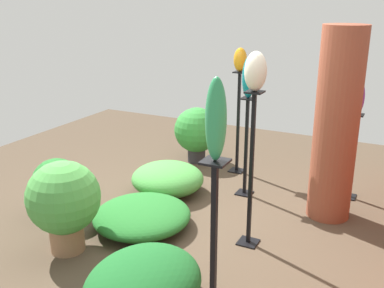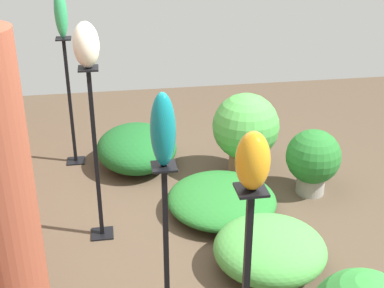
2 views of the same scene
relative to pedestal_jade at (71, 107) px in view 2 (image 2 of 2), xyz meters
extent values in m
plane|color=#4C3D2D|center=(-1.61, -1.12, -0.67)|extent=(8.00, 8.00, 0.00)
cube|color=black|center=(0.00, 0.00, -0.67)|extent=(0.20, 0.20, 0.01)
cube|color=black|center=(0.00, 0.00, 0.05)|extent=(0.04, 0.04, 1.45)
cube|color=black|center=(0.00, 0.00, 0.77)|extent=(0.16, 0.16, 0.02)
cube|color=black|center=(-2.67, -0.75, -0.05)|extent=(0.04, 0.04, 1.26)
cube|color=black|center=(-2.67, -0.75, 0.58)|extent=(0.16, 0.16, 0.02)
cube|color=black|center=(-1.53, -0.29, -0.67)|extent=(0.20, 0.20, 0.01)
cube|color=black|center=(-1.53, -0.29, 0.12)|extent=(0.04, 0.04, 1.58)
cube|color=black|center=(-1.53, -0.29, 0.90)|extent=(0.16, 0.16, 0.02)
cube|color=black|center=(-3.36, -1.13, 0.77)|extent=(0.16, 0.16, 0.02)
ellipsoid|color=#2D9356|center=(0.00, 0.00, 1.04)|extent=(0.12, 0.13, 0.52)
ellipsoid|color=#0F727A|center=(-2.67, -0.75, 0.83)|extent=(0.16, 0.16, 0.50)
ellipsoid|color=beige|center=(-1.53, -0.29, 1.09)|extent=(0.22, 0.21, 0.36)
ellipsoid|color=orange|center=(-3.36, -1.13, 0.93)|extent=(0.19, 0.18, 0.32)
cylinder|color=gray|center=(-1.11, -2.43, -0.58)|extent=(0.29, 0.29, 0.18)
sphere|color=#236B28|center=(-1.11, -2.43, -0.25)|extent=(0.56, 0.56, 0.56)
cylinder|color=#936B4C|center=(-0.60, -1.85, -0.54)|extent=(0.34, 0.34, 0.27)
sphere|color=#479942|center=(-0.60, -1.85, -0.10)|extent=(0.72, 0.72, 0.72)
ellipsoid|color=#479942|center=(-2.25, -1.65, -0.48)|extent=(0.91, 0.93, 0.39)
ellipsoid|color=#236B28|center=(-1.33, -1.44, -0.54)|extent=(1.09, 1.06, 0.27)
ellipsoid|color=#195923|center=(-0.20, -0.70, -0.45)|extent=(1.07, 0.90, 0.44)
camera|label=1|loc=(2.36, 1.04, 1.73)|focal=42.00mm
camera|label=2|loc=(-5.68, -0.44, 2.16)|focal=50.00mm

